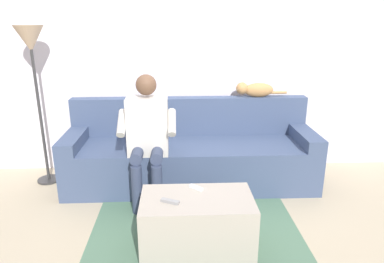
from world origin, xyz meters
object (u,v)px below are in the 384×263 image
object	(u,v)px
person_solo_seated	(147,132)
remote_gray	(170,201)
coffee_table	(197,222)
cat_on_backrest	(254,89)
floor_lamp	(31,51)
remote_white	(196,188)
couch	(191,156)

from	to	relation	value
person_solo_seated	remote_gray	distance (m)	0.91
person_solo_seated	coffee_table	bearing A→B (deg)	117.95
cat_on_backrest	floor_lamp	xyz separation A→B (m)	(2.26, 0.18, 0.43)
floor_lamp	remote_white	bearing A→B (deg)	145.16
couch	remote_white	distance (m)	1.00
person_solo_seated	cat_on_backrest	size ratio (longest dim) A/B	2.17
cat_on_backrest	coffee_table	bearing A→B (deg)	63.31
coffee_table	remote_gray	world-z (taller)	remote_gray
couch	remote_gray	world-z (taller)	couch
couch	floor_lamp	size ratio (longest dim) A/B	1.57
remote_white	floor_lamp	world-z (taller)	floor_lamp
couch	remote_gray	bearing A→B (deg)	80.52
remote_white	floor_lamp	distance (m)	2.12
coffee_table	cat_on_backrest	xyz separation A→B (m)	(-0.71, -1.41, 0.75)
coffee_table	remote_white	size ratio (longest dim) A/B	7.02
coffee_table	remote_white	xyz separation A→B (m)	(-0.00, -0.15, 0.22)
couch	person_solo_seated	bearing A→B (deg)	40.03
person_solo_seated	remote_white	bearing A→B (deg)	123.28
coffee_table	cat_on_backrest	distance (m)	1.74
coffee_table	remote_white	world-z (taller)	remote_white
remote_gray	floor_lamp	xyz separation A→B (m)	(1.35, -1.29, 0.96)
couch	coffee_table	distance (m)	1.14
cat_on_backrest	remote_white	bearing A→B (deg)	60.62
couch	coffee_table	size ratio (longest dim) A/B	3.03
cat_on_backrest	remote_white	size ratio (longest dim) A/B	4.65
person_solo_seated	cat_on_backrest	xyz separation A→B (m)	(-1.13, -0.62, 0.27)
couch	person_solo_seated	distance (m)	0.67
couch	cat_on_backrest	size ratio (longest dim) A/B	4.59
remote_white	remote_gray	bearing A→B (deg)	-90.67
couch	coffee_table	world-z (taller)	couch
cat_on_backrest	person_solo_seated	bearing A→B (deg)	28.85
cat_on_backrest	remote_gray	world-z (taller)	cat_on_backrest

